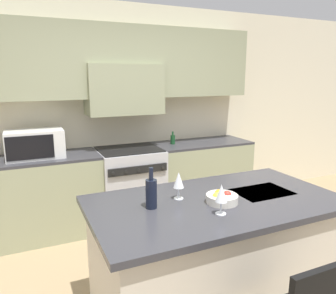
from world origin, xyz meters
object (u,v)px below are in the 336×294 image
(range_stove, at_px, (130,185))
(microwave, at_px, (35,144))
(fruit_bowl, at_px, (222,198))
(oil_bottle_on_counter, at_px, (173,139))
(wine_bottle, at_px, (151,193))
(wine_glass_near, at_px, (221,194))
(wine_glass_far, at_px, (179,181))

(range_stove, height_order, microwave, microwave)
(microwave, bearing_deg, fruit_bowl, -59.00)
(range_stove, height_order, oil_bottle_on_counter, oil_bottle_on_counter)
(wine_bottle, relative_size, wine_glass_near, 1.41)
(microwave, distance_m, wine_glass_far, 1.94)
(wine_glass_far, bearing_deg, wine_glass_near, -70.08)
(wine_glass_far, bearing_deg, range_stove, 84.73)
(wine_bottle, relative_size, wine_glass_far, 1.41)
(range_stove, distance_m, wine_glass_near, 2.15)
(wine_glass_far, bearing_deg, wine_bottle, -162.89)
(wine_bottle, bearing_deg, range_stove, 77.21)
(range_stove, xyz_separation_m, wine_glass_far, (-0.16, -1.70, 0.59))
(wine_glass_near, xyz_separation_m, oil_bottle_on_counter, (0.65, 2.13, -0.06))
(wine_glass_near, height_order, wine_glass_far, same)
(microwave, height_order, wine_bottle, microwave)
(range_stove, distance_m, oil_bottle_on_counter, 0.82)
(wine_glass_near, relative_size, fruit_bowl, 0.90)
(microwave, bearing_deg, wine_bottle, -69.95)
(wine_bottle, relative_size, fruit_bowl, 1.27)
(microwave, distance_m, fruit_bowl, 2.24)
(range_stove, xyz_separation_m, microwave, (-1.06, 0.02, 0.62))
(wine_glass_near, bearing_deg, oil_bottle_on_counter, 73.04)
(range_stove, bearing_deg, fruit_bowl, -87.21)
(range_stove, xyz_separation_m, fruit_bowl, (0.09, -1.90, 0.48))
(microwave, bearing_deg, oil_bottle_on_counter, 1.38)
(range_stove, bearing_deg, wine_bottle, -102.79)
(wine_glass_far, distance_m, oil_bottle_on_counter, 1.93)
(wine_glass_near, bearing_deg, range_stove, 89.30)
(microwave, height_order, fruit_bowl, microwave)
(wine_bottle, bearing_deg, fruit_bowl, -13.58)
(wine_bottle, xyz_separation_m, wine_glass_far, (0.25, 0.08, 0.03))
(microwave, xyz_separation_m, fruit_bowl, (1.15, -1.92, -0.13))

